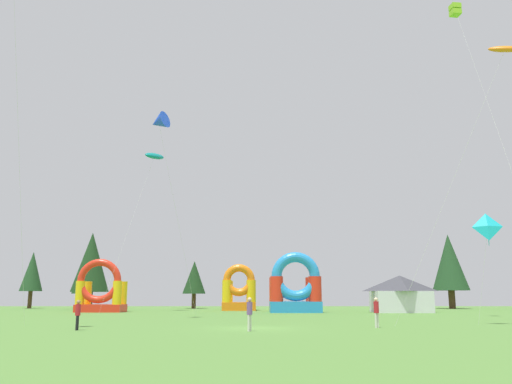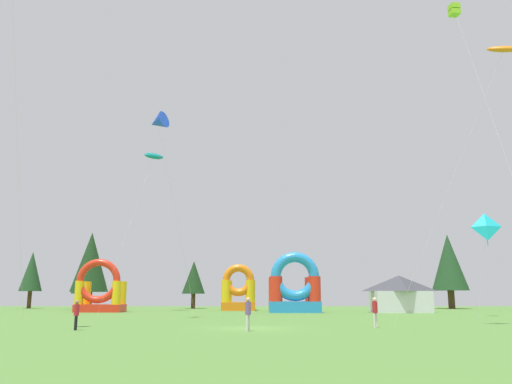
% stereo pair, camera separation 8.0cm
% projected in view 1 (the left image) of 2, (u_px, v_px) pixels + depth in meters
% --- Properties ---
extents(ground_plane, '(120.00, 120.00, 0.00)m').
position_uv_depth(ground_plane, '(256.00, 328.00, 30.21)').
color(ground_plane, '#548438').
extents(kite_lime_box, '(1.74, 9.89, 26.98)m').
position_uv_depth(kite_lime_box, '(457.00, 10.00, 45.93)').
color(kite_lime_box, '#8CD826').
rests_on(kite_lime_box, ground_plane).
extents(kite_cyan_diamond, '(1.46, 1.55, 6.97)m').
position_uv_depth(kite_cyan_diamond, '(489.00, 227.00, 34.52)').
color(kite_cyan_diamond, '#19B7CC').
rests_on(kite_cyan_diamond, ground_plane).
extents(kite_blue_delta, '(3.84, 7.30, 17.03)m').
position_uv_depth(kite_blue_delta, '(160.00, 122.00, 44.07)').
color(kite_blue_delta, blue).
rests_on(kite_blue_delta, ground_plane).
extents(kite_orange_parafoil, '(8.21, 3.45, 17.66)m').
position_uv_depth(kite_orange_parafoil, '(506.00, 50.00, 33.10)').
color(kite_orange_parafoil, orange).
rests_on(kite_orange_parafoil, ground_plane).
extents(kite_teal_parafoil, '(5.02, 9.03, 19.31)m').
position_uv_depth(kite_teal_parafoil, '(156.00, 156.00, 63.85)').
color(kite_teal_parafoil, '#0C7F7A').
rests_on(kite_teal_parafoil, ground_plane).
extents(person_near_camera, '(0.42, 0.42, 1.75)m').
position_uv_depth(person_near_camera, '(378.00, 310.00, 30.86)').
color(person_near_camera, silver).
rests_on(person_near_camera, ground_plane).
extents(person_midfield, '(0.28, 0.28, 1.61)m').
position_uv_depth(person_midfield, '(79.00, 312.00, 28.79)').
color(person_midfield, black).
rests_on(person_midfield, ground_plane).
extents(person_far_side, '(0.42, 0.42, 1.77)m').
position_uv_depth(person_far_side, '(251.00, 311.00, 28.01)').
color(person_far_side, silver).
rests_on(person_far_side, ground_plane).
extents(inflatable_red_slide, '(4.13, 4.84, 5.62)m').
position_uv_depth(inflatable_red_slide, '(240.00, 294.00, 65.34)').
color(inflatable_red_slide, orange).
rests_on(inflatable_red_slide, ground_plane).
extents(inflatable_yellow_castle, '(5.09, 3.52, 5.86)m').
position_uv_depth(inflatable_yellow_castle, '(102.00, 293.00, 58.73)').
color(inflatable_yellow_castle, red).
rests_on(inflatable_yellow_castle, ground_plane).
extents(inflatable_orange_dome, '(5.56, 4.99, 6.50)m').
position_uv_depth(inflatable_orange_dome, '(296.00, 291.00, 57.73)').
color(inflatable_orange_dome, '#268CD8').
rests_on(inflatable_orange_dome, ground_plane).
extents(festival_tent, '(5.97, 4.48, 4.00)m').
position_uv_depth(festival_tent, '(402.00, 294.00, 57.66)').
color(festival_tent, silver).
rests_on(festival_tent, ground_plane).
extents(tree_row_1, '(3.15, 3.15, 8.03)m').
position_uv_depth(tree_row_1, '(34.00, 272.00, 75.71)').
color(tree_row_1, '#4C331E').
rests_on(tree_row_1, ground_plane).
extents(tree_row_2, '(2.55, 2.55, 6.46)m').
position_uv_depth(tree_row_2, '(83.00, 279.00, 76.02)').
color(tree_row_2, '#4C331E').
rests_on(tree_row_2, ground_plane).
extents(tree_row_3, '(5.00, 5.00, 10.27)m').
position_uv_depth(tree_row_3, '(92.00, 262.00, 71.05)').
color(tree_row_3, '#4C331E').
rests_on(tree_row_3, ground_plane).
extents(tree_row_4, '(3.28, 3.28, 6.65)m').
position_uv_depth(tree_row_4, '(195.00, 278.00, 74.79)').
color(tree_row_4, '#4C331E').
rests_on(tree_row_4, ground_plane).
extents(tree_row_5, '(5.01, 5.01, 10.38)m').
position_uv_depth(tree_row_5, '(451.00, 262.00, 74.12)').
color(tree_row_5, '#4C331E').
rests_on(tree_row_5, ground_plane).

